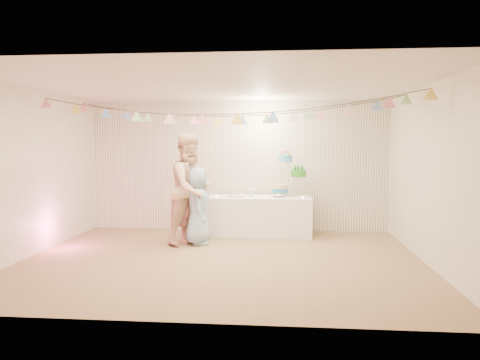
# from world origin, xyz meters

# --- Properties ---
(floor) EXTENTS (6.00, 6.00, 0.00)m
(floor) POSITION_xyz_m (0.00, 0.00, 0.00)
(floor) COLOR #7D6243
(floor) RESTS_ON ground
(ceiling) EXTENTS (6.00, 6.00, 0.00)m
(ceiling) POSITION_xyz_m (0.00, 0.00, 2.60)
(ceiling) COLOR silver
(ceiling) RESTS_ON ground
(back_wall) EXTENTS (6.00, 6.00, 0.00)m
(back_wall) POSITION_xyz_m (0.00, 2.50, 1.30)
(back_wall) COLOR white
(back_wall) RESTS_ON ground
(front_wall) EXTENTS (6.00, 6.00, 0.00)m
(front_wall) POSITION_xyz_m (0.00, -2.50, 1.30)
(front_wall) COLOR white
(front_wall) RESTS_ON ground
(left_wall) EXTENTS (5.00, 5.00, 0.00)m
(left_wall) POSITION_xyz_m (-3.00, 0.00, 1.30)
(left_wall) COLOR white
(left_wall) RESTS_ON ground
(right_wall) EXTENTS (5.00, 5.00, 0.00)m
(right_wall) POSITION_xyz_m (3.00, 0.00, 1.30)
(right_wall) COLOR white
(right_wall) RESTS_ON ground
(table) EXTENTS (1.97, 0.79, 0.74)m
(table) POSITION_xyz_m (0.46, 2.00, 0.37)
(table) COLOR white
(table) RESTS_ON floor
(cake_stand) EXTENTS (0.73, 0.43, 0.82)m
(cake_stand) POSITION_xyz_m (1.01, 2.05, 1.16)
(cake_stand) COLOR silver
(cake_stand) RESTS_ON table
(cake_bottom) EXTENTS (0.31, 0.31, 0.15)m
(cake_bottom) POSITION_xyz_m (0.86, 1.99, 0.84)
(cake_bottom) COLOR teal
(cake_bottom) RESTS_ON cake_stand
(cake_middle) EXTENTS (0.27, 0.27, 0.22)m
(cake_middle) POSITION_xyz_m (1.19, 2.14, 1.11)
(cake_middle) COLOR #289320
(cake_middle) RESTS_ON cake_stand
(cake_top_tier) EXTENTS (0.25, 0.25, 0.19)m
(cake_top_tier) POSITION_xyz_m (0.95, 2.02, 1.38)
(cake_top_tier) COLOR #48BCE3
(cake_top_tier) RESTS_ON cake_stand
(platter) EXTENTS (0.32, 0.32, 0.02)m
(platter) POSITION_xyz_m (0.00, 1.95, 0.76)
(platter) COLOR white
(platter) RESTS_ON table
(posy) EXTENTS (0.14, 0.14, 0.16)m
(posy) POSITION_xyz_m (0.30, 2.05, 0.83)
(posy) COLOR white
(posy) RESTS_ON table
(person_adult_a) EXTENTS (0.60, 0.70, 1.62)m
(person_adult_a) POSITION_xyz_m (-0.75, 1.30, 0.81)
(person_adult_a) COLOR #C16765
(person_adult_a) RESTS_ON floor
(person_adult_b) EXTENTS (1.13, 1.19, 1.93)m
(person_adult_b) POSITION_xyz_m (-0.68, 1.13, 0.96)
(person_adult_b) COLOR #DDB388
(person_adult_b) RESTS_ON floor
(person_child) EXTENTS (0.56, 0.73, 1.34)m
(person_child) POSITION_xyz_m (-0.56, 1.07, 0.67)
(person_child) COLOR #8DB2C8
(person_child) RESTS_ON floor
(bunting_back) EXTENTS (5.60, 1.10, 0.40)m
(bunting_back) POSITION_xyz_m (0.00, 1.10, 2.35)
(bunting_back) COLOR pink
(bunting_back) RESTS_ON ceiling
(bunting_front) EXTENTS (5.60, 0.90, 0.36)m
(bunting_front) POSITION_xyz_m (0.00, -0.20, 2.32)
(bunting_front) COLOR #72A5E5
(bunting_front) RESTS_ON ceiling
(tealight_0) EXTENTS (0.04, 0.04, 0.03)m
(tealight_0) POSITION_xyz_m (-0.34, 1.85, 0.75)
(tealight_0) COLOR #FFD88C
(tealight_0) RESTS_ON table
(tealight_1) EXTENTS (0.04, 0.04, 0.03)m
(tealight_1) POSITION_xyz_m (0.11, 2.18, 0.75)
(tealight_1) COLOR #FFD88C
(tealight_1) RESTS_ON table
(tealight_2) EXTENTS (0.04, 0.04, 0.03)m
(tealight_2) POSITION_xyz_m (0.56, 1.78, 0.75)
(tealight_2) COLOR #FFD88C
(tealight_2) RESTS_ON table
(tealight_3) EXTENTS (0.04, 0.04, 0.03)m
(tealight_3) POSITION_xyz_m (0.81, 2.22, 0.75)
(tealight_3) COLOR #FFD88C
(tealight_3) RESTS_ON table
(tealight_4) EXTENTS (0.04, 0.04, 0.03)m
(tealight_4) POSITION_xyz_m (1.28, 1.82, 0.75)
(tealight_4) COLOR #FFD88C
(tealight_4) RESTS_ON table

